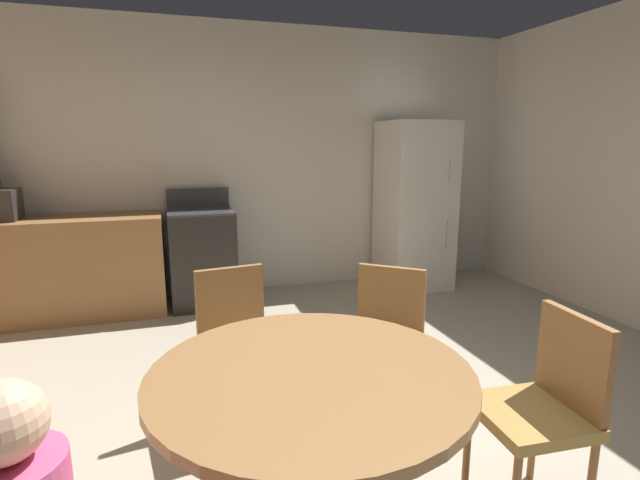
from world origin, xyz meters
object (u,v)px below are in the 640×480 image
object	(u,v)px
oven_range	(203,257)
chair_east	(545,402)
dining_table	(311,411)
chair_northeast	(385,337)
chair_north	(237,338)
refrigerator	(414,206)

from	to	relation	value
oven_range	chair_east	world-z (taller)	oven_range
oven_range	dining_table	bearing A→B (deg)	-86.68
oven_range	dining_table	xyz separation A→B (m)	(0.18, -3.11, 0.13)
chair_northeast	chair_north	size ratio (longest dim) A/B	1.00
refrigerator	chair_northeast	bearing A→B (deg)	-121.24
oven_range	dining_table	world-z (taller)	oven_range
oven_range	chair_north	xyz separation A→B (m)	(0.04, -2.14, 0.03)
refrigerator	chair_east	size ratio (longest dim) A/B	2.02
chair_north	dining_table	bearing A→B (deg)	0.00
oven_range	refrigerator	size ratio (longest dim) A/B	0.62
dining_table	chair_east	distance (m)	0.99
chair_northeast	chair_north	bearing A→B (deg)	-65.79
dining_table	chair_north	bearing A→B (deg)	98.06
refrigerator	dining_table	distance (m)	3.69
chair_east	chair_north	size ratio (longest dim) A/B	1.00
oven_range	dining_table	distance (m)	3.12
chair_northeast	chair_north	world-z (taller)	same
refrigerator	chair_east	distance (m)	3.32
dining_table	refrigerator	bearing A→B (deg)	56.32
chair_east	chair_north	bearing A→B (deg)	-39.15
oven_range	refrigerator	bearing A→B (deg)	-1.39
chair_north	oven_range	bearing A→B (deg)	173.09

